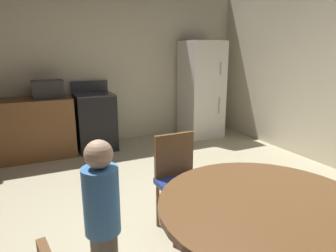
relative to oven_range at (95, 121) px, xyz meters
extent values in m
plane|color=beige|center=(0.22, -2.75, -0.47)|extent=(14.00, 14.00, 0.00)
cube|color=beige|center=(0.22, 0.40, 0.88)|extent=(5.46, 0.12, 2.70)
cube|color=brown|center=(-1.28, 0.00, -0.02)|extent=(1.86, 0.60, 0.90)
cube|color=black|center=(0.00, 0.00, -0.02)|extent=(0.60, 0.60, 0.90)
cube|color=#38383D|center=(0.00, 0.00, 0.44)|extent=(0.60, 0.60, 0.02)
cube|color=#38383D|center=(0.00, 0.28, 0.54)|extent=(0.60, 0.04, 0.18)
cube|color=white|center=(1.98, -0.05, 0.41)|extent=(0.68, 0.66, 1.76)
cylinder|color=#B2B2B7|center=(2.16, -0.39, 0.81)|extent=(0.02, 0.02, 0.22)
cylinder|color=#B2B2B7|center=(2.16, -0.39, 0.16)|extent=(0.02, 0.02, 0.30)
cube|color=#2D2B28|center=(-0.67, 0.00, 0.56)|extent=(0.44, 0.32, 0.26)
cylinder|color=brown|center=(0.21, -3.64, 0.27)|extent=(1.23, 1.23, 0.04)
cylinder|color=brown|center=(0.37, -2.84, -0.25)|extent=(0.03, 0.03, 0.43)
cylinder|color=brown|center=(0.03, -2.85, -0.25)|extent=(0.03, 0.03, 0.43)
cylinder|color=brown|center=(0.37, -2.50, -0.25)|extent=(0.03, 0.03, 0.43)
cylinder|color=brown|center=(0.03, -2.51, -0.25)|extent=(0.03, 0.03, 0.43)
cube|color=navy|center=(0.20, -2.67, -0.02)|extent=(0.40, 0.40, 0.05)
cube|color=brown|center=(0.20, -2.49, 0.19)|extent=(0.38, 0.04, 0.42)
cylinder|color=#4784CC|center=(-0.60, -3.12, 0.24)|extent=(0.30, 0.30, 0.42)
sphere|color=#D6A884|center=(-0.60, -3.12, 0.54)|extent=(0.17, 0.17, 0.17)
camera|label=1|loc=(-0.93, -4.74, 1.12)|focal=31.41mm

